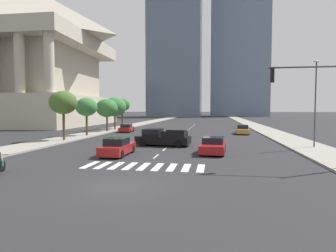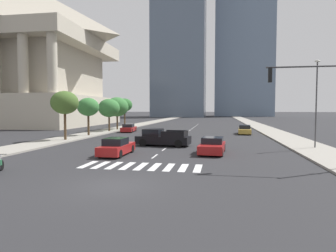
{
  "view_description": "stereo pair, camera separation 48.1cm",
  "coord_description": "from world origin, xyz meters",
  "px_view_note": "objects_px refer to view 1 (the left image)",
  "views": [
    {
      "loc": [
        4.32,
        -12.98,
        3.62
      ],
      "look_at": [
        0.0,
        14.75,
        2.0
      ],
      "focal_mm": 30.98,
      "sensor_mm": 36.0,
      "label": 1
    },
    {
      "loc": [
        4.8,
        -12.9,
        3.62
      ],
      "look_at": [
        0.0,
        14.75,
        2.0
      ],
      "focal_mm": 30.98,
      "sensor_mm": 36.0,
      "label": 2
    }
  ],
  "objects_px": {
    "sedan_red_0": "(213,146)",
    "sedan_red_3": "(127,128)",
    "sedan_red_1": "(117,147)",
    "street_tree_third": "(107,108)",
    "traffic_signal_near": "(319,94)",
    "street_tree_second": "(86,107)",
    "street_tree_fourth": "(115,107)",
    "sedan_gold_2": "(243,130)",
    "street_tree_nearest": "(63,103)",
    "street_lamp_east": "(315,97)",
    "pickup_truck": "(161,138)",
    "street_tree_fifth": "(122,105)"
  },
  "relations": [
    {
      "from": "sedan_red_0",
      "to": "sedan_red_3",
      "type": "distance_m",
      "value": 24.57
    },
    {
      "from": "sedan_red_1",
      "to": "street_tree_third",
      "type": "distance_m",
      "value": 24.34
    },
    {
      "from": "sedan_red_0",
      "to": "traffic_signal_near",
      "type": "bearing_deg",
      "value": 54.19
    },
    {
      "from": "sedan_red_1",
      "to": "sedan_red_3",
      "type": "bearing_deg",
      "value": 15.98
    },
    {
      "from": "street_tree_second",
      "to": "street_tree_fourth",
      "type": "relative_size",
      "value": 0.9
    },
    {
      "from": "sedan_red_0",
      "to": "sedan_gold_2",
      "type": "xyz_separation_m",
      "value": [
        4.3,
        19.72,
        -0.01
      ]
    },
    {
      "from": "traffic_signal_near",
      "to": "street_tree_nearest",
      "type": "xyz_separation_m",
      "value": [
        -23.05,
        11.87,
        -0.18
      ]
    },
    {
      "from": "sedan_red_3",
      "to": "street_lamp_east",
      "type": "bearing_deg",
      "value": -131.25
    },
    {
      "from": "pickup_truck",
      "to": "street_tree_nearest",
      "type": "height_order",
      "value": "street_tree_nearest"
    },
    {
      "from": "sedan_red_1",
      "to": "street_tree_nearest",
      "type": "relative_size",
      "value": 0.78
    },
    {
      "from": "street_lamp_east",
      "to": "traffic_signal_near",
      "type": "bearing_deg",
      "value": -106.84
    },
    {
      "from": "traffic_signal_near",
      "to": "street_tree_nearest",
      "type": "relative_size",
      "value": 1.16
    },
    {
      "from": "sedan_red_3",
      "to": "traffic_signal_near",
      "type": "bearing_deg",
      "value": -148.01
    },
    {
      "from": "traffic_signal_near",
      "to": "street_tree_fourth",
      "type": "relative_size",
      "value": 1.16
    },
    {
      "from": "traffic_signal_near",
      "to": "street_tree_nearest",
      "type": "bearing_deg",
      "value": -27.24
    },
    {
      "from": "sedan_red_3",
      "to": "street_tree_fifth",
      "type": "xyz_separation_m",
      "value": [
        -3.12,
        7.49,
        3.79
      ]
    },
    {
      "from": "traffic_signal_near",
      "to": "street_tree_second",
      "type": "relative_size",
      "value": 1.28
    },
    {
      "from": "street_tree_second",
      "to": "sedan_gold_2",
      "type": "bearing_deg",
      "value": 18.75
    },
    {
      "from": "sedan_red_1",
      "to": "street_tree_fourth",
      "type": "bearing_deg",
      "value": 20.36
    },
    {
      "from": "traffic_signal_near",
      "to": "pickup_truck",
      "type": "bearing_deg",
      "value": -39.61
    },
    {
      "from": "street_tree_fourth",
      "to": "street_tree_nearest",
      "type": "bearing_deg",
      "value": -90.0
    },
    {
      "from": "pickup_truck",
      "to": "sedan_red_1",
      "type": "height_order",
      "value": "pickup_truck"
    },
    {
      "from": "pickup_truck",
      "to": "sedan_red_1",
      "type": "relative_size",
      "value": 1.26
    },
    {
      "from": "sedan_red_0",
      "to": "street_tree_fifth",
      "type": "height_order",
      "value": "street_tree_fifth"
    },
    {
      "from": "sedan_red_1",
      "to": "traffic_signal_near",
      "type": "xyz_separation_m",
      "value": [
        13.76,
        -3.14,
        3.92
      ]
    },
    {
      "from": "sedan_red_1",
      "to": "sedan_red_3",
      "type": "distance_m",
      "value": 23.45
    },
    {
      "from": "traffic_signal_near",
      "to": "street_tree_fifth",
      "type": "bearing_deg",
      "value": -55.27
    },
    {
      "from": "sedan_red_0",
      "to": "sedan_gold_2",
      "type": "height_order",
      "value": "sedan_red_0"
    },
    {
      "from": "street_tree_third",
      "to": "street_tree_fourth",
      "type": "relative_size",
      "value": 0.93
    },
    {
      "from": "street_tree_third",
      "to": "street_tree_fifth",
      "type": "relative_size",
      "value": 0.94
    },
    {
      "from": "sedan_gold_2",
      "to": "street_tree_fourth",
      "type": "xyz_separation_m",
      "value": [
        -21.05,
        4.14,
        3.44
      ]
    },
    {
      "from": "sedan_red_1",
      "to": "street_tree_second",
      "type": "relative_size",
      "value": 0.87
    },
    {
      "from": "sedan_red_1",
      "to": "sedan_red_0",
      "type": "bearing_deg",
      "value": -72.99
    },
    {
      "from": "sedan_red_3",
      "to": "street_tree_second",
      "type": "xyz_separation_m",
      "value": [
        -3.12,
        -7.86,
        3.31
      ]
    },
    {
      "from": "traffic_signal_near",
      "to": "street_tree_fourth",
      "type": "distance_m",
      "value": 37.19
    },
    {
      "from": "sedan_red_0",
      "to": "sedan_red_1",
      "type": "height_order",
      "value": "sedan_red_1"
    },
    {
      "from": "sedan_gold_2",
      "to": "street_tree_third",
      "type": "height_order",
      "value": "street_tree_third"
    },
    {
      "from": "sedan_red_3",
      "to": "street_lamp_east",
      "type": "height_order",
      "value": "street_lamp_east"
    },
    {
      "from": "street_tree_fifth",
      "to": "street_tree_nearest",
      "type": "bearing_deg",
      "value": -90.0
    },
    {
      "from": "pickup_truck",
      "to": "traffic_signal_near",
      "type": "bearing_deg",
      "value": 147.07
    },
    {
      "from": "street_tree_third",
      "to": "street_tree_second",
      "type": "bearing_deg",
      "value": -90.0
    },
    {
      "from": "street_tree_third",
      "to": "pickup_truck",
      "type": "bearing_deg",
      "value": -53.95
    },
    {
      "from": "sedan_gold_2",
      "to": "sedan_red_0",
      "type": "bearing_deg",
      "value": -8.17
    },
    {
      "from": "street_tree_fourth",
      "to": "street_tree_second",
      "type": "bearing_deg",
      "value": -90.0
    },
    {
      "from": "traffic_signal_near",
      "to": "street_tree_second",
      "type": "bearing_deg",
      "value": -37.83
    },
    {
      "from": "sedan_red_3",
      "to": "sedan_red_0",
      "type": "bearing_deg",
      "value": -152.04
    },
    {
      "from": "sedan_red_0",
      "to": "sedan_red_1",
      "type": "relative_size",
      "value": 1.03
    },
    {
      "from": "sedan_red_1",
      "to": "street_tree_nearest",
      "type": "xyz_separation_m",
      "value": [
        -9.29,
        8.73,
        3.73
      ]
    },
    {
      "from": "street_tree_fourth",
      "to": "sedan_red_3",
      "type": "bearing_deg",
      "value": -47.64
    },
    {
      "from": "sedan_red_1",
      "to": "street_tree_second",
      "type": "height_order",
      "value": "street_tree_second"
    }
  ]
}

